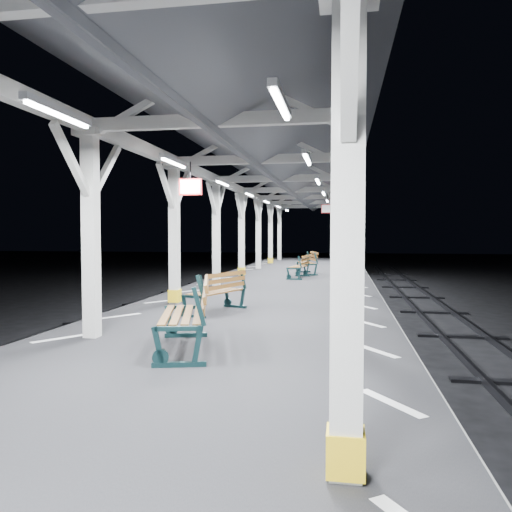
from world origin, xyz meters
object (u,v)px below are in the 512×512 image
(bench_far, at_px, (301,266))
(bench_mid, at_px, (219,291))
(bench_extra, at_px, (309,262))
(bench_near, at_px, (190,312))

(bench_far, bearing_deg, bench_mid, -90.25)
(bench_extra, bearing_deg, bench_near, -107.44)
(bench_mid, relative_size, bench_extra, 0.95)
(bench_mid, bearing_deg, bench_far, 103.18)
(bench_far, bearing_deg, bench_extra, 91.79)
(bench_far, xyz_separation_m, bench_extra, (0.17, 2.03, 0.03))
(bench_near, bearing_deg, bench_mid, 82.07)
(bench_mid, distance_m, bench_far, 8.55)
(bench_near, height_order, bench_extra, bench_near)
(bench_mid, bearing_deg, bench_near, -62.69)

